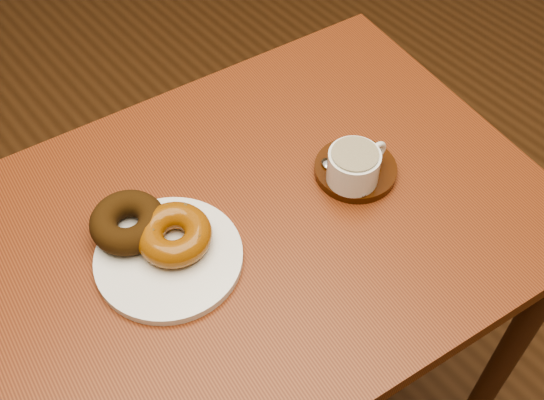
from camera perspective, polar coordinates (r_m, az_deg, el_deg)
ground at (r=1.91m, az=-2.14°, el=-7.02°), size 6.00×6.00×0.00m
cafe_table at (r=1.14m, az=-0.78°, el=-5.19°), size 0.93×0.75×0.81m
donut_plate at (r=0.99m, az=-8.63°, el=-4.78°), size 0.21×0.21×0.01m
donut_cinnamon at (r=1.00m, az=-11.97°, el=-1.83°), size 0.11×0.11×0.04m
donut_caramel at (r=0.98m, az=-8.19°, el=-2.88°), size 0.12×0.12×0.04m
saucer at (r=1.09m, az=7.00°, el=2.54°), size 0.14×0.14×0.01m
coffee_cup at (r=1.05m, az=6.90°, el=2.88°), size 0.11×0.08×0.06m
teaspoon at (r=1.08m, az=5.13°, el=2.72°), size 0.02×0.10×0.01m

